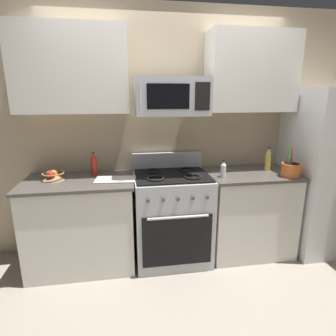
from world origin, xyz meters
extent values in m
plane|color=gray|center=(0.00, 0.00, 0.00)|extent=(16.00, 16.00, 0.00)
cube|color=tan|center=(0.00, 1.09, 1.30)|extent=(8.00, 0.10, 2.60)
cube|color=silver|center=(-0.92, 0.69, 0.44)|extent=(1.01, 0.62, 0.88)
cube|color=#4C4742|center=(-0.92, 0.69, 0.90)|extent=(1.05, 0.66, 0.03)
cube|color=#B2B5BA|center=(0.00, 0.69, 0.46)|extent=(0.76, 0.66, 0.91)
cube|color=black|center=(0.00, 0.36, 0.36)|extent=(0.67, 0.01, 0.51)
cylinder|color=#B2B5BA|center=(0.00, 0.33, 0.62)|extent=(0.57, 0.02, 0.02)
cube|color=black|center=(0.00, 0.69, 0.92)|extent=(0.73, 0.59, 0.02)
cube|color=#B2B5BA|center=(0.00, 0.99, 1.00)|extent=(0.76, 0.06, 0.18)
torus|color=black|center=(-0.18, 0.55, 0.93)|extent=(0.17, 0.17, 0.02)
torus|color=black|center=(0.18, 0.55, 0.93)|extent=(0.17, 0.17, 0.02)
torus|color=black|center=(-0.18, 0.83, 0.93)|extent=(0.17, 0.17, 0.02)
torus|color=black|center=(0.18, 0.83, 0.93)|extent=(0.17, 0.17, 0.02)
cylinder|color=#4C4C51|center=(-0.27, 0.35, 0.79)|extent=(0.04, 0.02, 0.04)
cylinder|color=#4C4C51|center=(-0.14, 0.35, 0.79)|extent=(0.04, 0.02, 0.04)
cylinder|color=#4C4C51|center=(0.00, 0.35, 0.79)|extent=(0.04, 0.02, 0.04)
cylinder|color=#4C4C51|center=(0.14, 0.35, 0.79)|extent=(0.04, 0.02, 0.04)
cylinder|color=#4C4C51|center=(0.27, 0.35, 0.79)|extent=(0.04, 0.02, 0.04)
cube|color=silver|center=(0.85, 0.69, 0.44)|extent=(0.88, 0.62, 0.88)
cube|color=#4C4742|center=(0.85, 0.69, 0.90)|extent=(0.92, 0.66, 0.03)
cube|color=silver|center=(1.78, 0.68, 0.89)|extent=(0.89, 0.73, 1.77)
cube|color=#B2B5BA|center=(0.00, 0.73, 1.69)|extent=(0.69, 0.40, 0.35)
cube|color=black|center=(-0.06, 0.52, 1.69)|extent=(0.38, 0.01, 0.22)
cube|color=black|center=(0.25, 0.52, 1.69)|extent=(0.14, 0.01, 0.25)
cylinder|color=#B2B5BA|center=(-0.31, 0.50, 1.69)|extent=(0.02, 0.02, 0.25)
cube|color=silver|center=(-0.92, 0.87, 1.93)|extent=(1.04, 0.34, 0.79)
cube|color=silver|center=(0.86, 0.87, 1.93)|extent=(0.91, 0.34, 0.79)
cylinder|color=#D1662D|center=(1.18, 0.49, 0.98)|extent=(0.19, 0.19, 0.13)
cylinder|color=black|center=(1.18, 0.49, 0.99)|extent=(0.15, 0.15, 0.11)
cylinder|color=red|center=(1.17, 0.49, 1.08)|extent=(0.03, 0.07, 0.28)
cylinder|color=green|center=(1.15, 0.50, 1.07)|extent=(0.03, 0.05, 0.27)
cylinder|color=olive|center=(1.16, 0.54, 1.08)|extent=(0.09, 0.05, 0.28)
cone|color=#9E7A4C|center=(-1.15, 0.74, 0.94)|extent=(0.20, 0.20, 0.07)
torus|color=#9E7A4C|center=(-1.15, 0.74, 0.98)|extent=(0.21, 0.21, 0.01)
sphere|color=red|center=(-1.16, 0.71, 0.97)|extent=(0.08, 0.08, 0.08)
sphere|color=orange|center=(-1.15, 0.75, 0.97)|extent=(0.08, 0.08, 0.08)
sphere|color=yellow|center=(-1.17, 0.73, 0.97)|extent=(0.07, 0.07, 0.07)
cube|color=silver|center=(-0.56, 0.62, 0.92)|extent=(0.40, 0.26, 0.02)
cylinder|color=silver|center=(0.50, 0.57, 0.97)|extent=(0.05, 0.05, 0.13)
cone|color=silver|center=(0.50, 0.57, 1.05)|extent=(0.05, 0.05, 0.04)
cylinder|color=black|center=(0.50, 0.57, 1.08)|extent=(0.02, 0.02, 0.01)
cylinder|color=red|center=(-0.77, 0.85, 1.00)|extent=(0.06, 0.06, 0.17)
cone|color=red|center=(-0.77, 0.85, 1.11)|extent=(0.05, 0.05, 0.05)
cylinder|color=black|center=(-0.77, 0.85, 1.14)|extent=(0.02, 0.02, 0.01)
cylinder|color=gold|center=(1.07, 0.76, 1.00)|extent=(0.06, 0.06, 0.19)
cone|color=gold|center=(1.07, 0.76, 1.12)|extent=(0.06, 0.06, 0.05)
cylinder|color=black|center=(1.07, 0.76, 1.16)|extent=(0.02, 0.02, 0.01)
camera|label=1|loc=(-0.46, -1.95, 1.69)|focal=29.52mm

